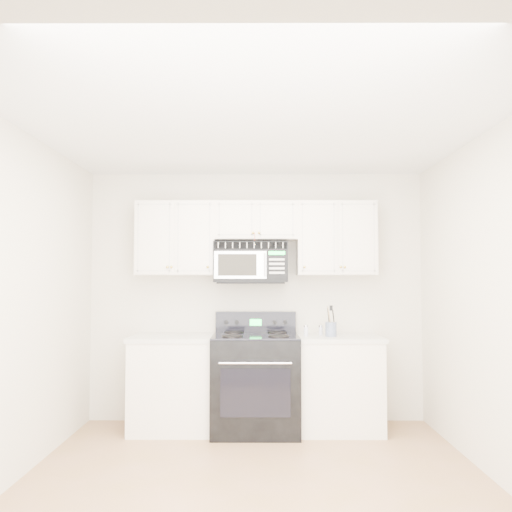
{
  "coord_description": "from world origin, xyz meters",
  "views": [
    {
      "loc": [
        0.01,
        -3.54,
        1.49
      ],
      "look_at": [
        0.0,
        1.3,
        1.7
      ],
      "focal_mm": 35.0,
      "sensor_mm": 36.0,
      "label": 1
    }
  ],
  "objects": [
    {
      "name": "shaker_salt",
      "position": [
        0.49,
        1.38,
        0.97
      ],
      "size": [
        0.05,
        0.05,
        0.11
      ],
      "color": "#B5B4C8",
      "rests_on": "base_cabinet_right"
    },
    {
      "name": "shaker_pepper",
      "position": [
        0.65,
        1.47,
        0.97
      ],
      "size": [
        0.04,
        0.04,
        0.1
      ],
      "color": "#B5B4C8",
      "rests_on": "base_cabinet_right"
    },
    {
      "name": "range",
      "position": [
        -0.0,
        1.4,
        0.48
      ],
      "size": [
        0.84,
        0.76,
        1.14
      ],
      "color": "black",
      "rests_on": "ground"
    },
    {
      "name": "base_cabinet_right",
      "position": [
        0.8,
        1.44,
        0.43
      ],
      "size": [
        0.86,
        0.65,
        0.92
      ],
      "color": "beige",
      "rests_on": "ground"
    },
    {
      "name": "utensil_crock",
      "position": [
        0.73,
        1.37,
        0.99
      ],
      "size": [
        0.11,
        0.11,
        0.3
      ],
      "color": "slate",
      "rests_on": "base_cabinet_right"
    },
    {
      "name": "room",
      "position": [
        0.0,
        0.0,
        1.3
      ],
      "size": [
        3.51,
        3.51,
        2.61
      ],
      "color": "#956D55",
      "rests_on": "ground"
    },
    {
      "name": "upper_cabinets",
      "position": [
        -0.0,
        1.58,
        1.93
      ],
      "size": [
        2.44,
        0.37,
        0.75
      ],
      "color": "beige",
      "rests_on": "ground"
    },
    {
      "name": "base_cabinet_left",
      "position": [
        -0.8,
        1.44,
        0.43
      ],
      "size": [
        0.86,
        0.65,
        0.92
      ],
      "color": "beige",
      "rests_on": "ground"
    },
    {
      "name": "microwave",
      "position": [
        -0.05,
        1.56,
        1.65
      ],
      "size": [
        0.74,
        0.42,
        0.41
      ],
      "color": "black",
      "rests_on": "ground"
    }
  ]
}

